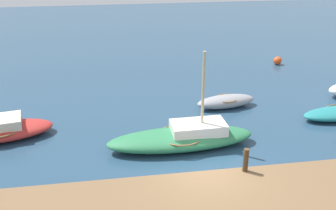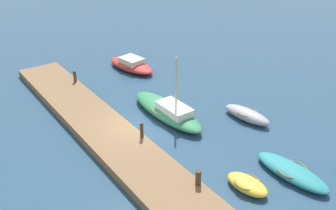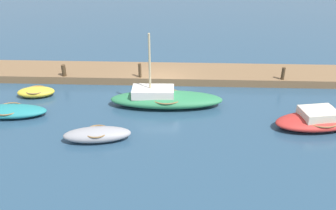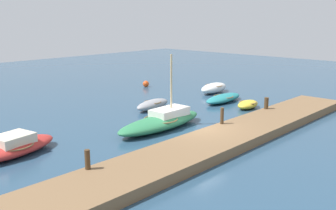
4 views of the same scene
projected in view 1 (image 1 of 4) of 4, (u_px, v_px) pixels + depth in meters
name	position (u px, v px, depth m)	size (l,w,h in m)	color
ground_plane	(206.00, 177.00, 14.99)	(84.00, 84.00, 0.00)	navy
dock_platform	(219.00, 201.00, 13.24)	(24.52, 3.04, 0.50)	brown
rowboat_grey	(226.00, 101.00, 20.96)	(3.41, 1.57, 0.68)	#939399
sailboat_green	(183.00, 137.00, 16.97)	(6.53, 2.09, 4.30)	#2D7A4C
motorboat_red	(1.00, 130.00, 17.72)	(4.87, 2.73, 1.00)	#B72D28
mooring_post_mid_west	(246.00, 160.00, 14.29)	(0.20, 0.20, 0.93)	#47331E
marker_buoy	(278.00, 61.00, 27.98)	(0.58, 0.58, 0.58)	#E54C19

